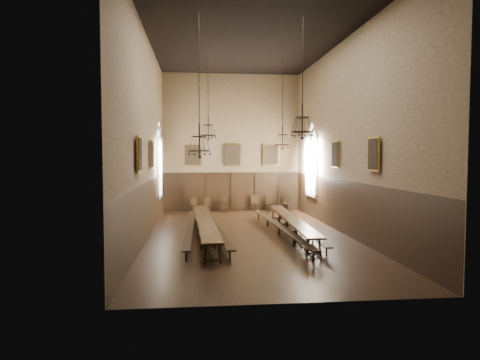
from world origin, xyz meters
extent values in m
cube|color=black|center=(0.00, 0.00, -0.01)|extent=(9.00, 18.00, 0.02)
cube|color=black|center=(0.00, 0.00, 9.01)|extent=(9.00, 18.00, 0.02)
cube|color=#8A7755|center=(0.00, 9.01, 4.50)|extent=(9.00, 0.02, 9.00)
cube|color=#8A7755|center=(0.00, -9.01, 4.50)|extent=(9.00, 0.02, 9.00)
cube|color=#8A7755|center=(-4.51, 0.00, 4.50)|extent=(0.02, 18.00, 9.00)
cube|color=#8A7755|center=(4.51, 0.00, 4.50)|extent=(0.02, 18.00, 9.00)
cube|color=black|center=(-1.97, -0.25, 0.78)|extent=(1.07, 10.55, 0.07)
cube|color=black|center=(2.03, 0.14, 0.73)|extent=(1.01, 9.76, 0.07)
cube|color=black|center=(-2.64, 0.18, 0.43)|extent=(0.45, 10.22, 0.05)
cube|color=black|center=(-1.51, 0.27, 0.46)|extent=(0.97, 10.79, 0.05)
cube|color=black|center=(1.40, -0.13, 0.46)|extent=(0.81, 10.79, 0.05)
cube|color=black|center=(2.48, -0.11, 0.39)|extent=(0.60, 9.14, 0.05)
cube|color=black|center=(-2.49, 8.46, 0.42)|extent=(0.44, 0.44, 0.05)
cube|color=black|center=(-2.49, 8.63, 0.66)|extent=(0.40, 0.08, 0.47)
cube|color=black|center=(-1.60, 8.52, 0.44)|extent=(0.49, 0.49, 0.05)
cube|color=black|center=(-1.60, 8.69, 0.69)|extent=(0.41, 0.13, 0.49)
cube|color=black|center=(-0.56, 8.48, 0.49)|extent=(0.57, 0.57, 0.05)
cube|color=black|center=(-0.56, 8.68, 0.77)|extent=(0.46, 0.17, 0.55)
cube|color=black|center=(1.51, 8.56, 0.49)|extent=(0.52, 0.52, 0.05)
cube|color=black|center=(1.51, 8.75, 0.77)|extent=(0.46, 0.11, 0.55)
cube|color=black|center=(2.44, 8.52, 0.48)|extent=(0.46, 0.46, 0.05)
cube|color=black|center=(2.44, 8.72, 0.75)|extent=(0.45, 0.06, 0.53)
cube|color=black|center=(3.55, 8.52, 0.47)|extent=(0.55, 0.55, 0.05)
cube|color=black|center=(3.55, 8.70, 0.73)|extent=(0.43, 0.17, 0.52)
cylinder|color=black|center=(-1.72, 2.62, 7.33)|extent=(0.03, 0.03, 3.34)
torus|color=black|center=(-1.72, 2.62, 4.68)|extent=(0.79, 0.79, 0.05)
torus|color=black|center=(-1.72, 2.62, 5.19)|extent=(0.50, 0.50, 0.04)
cylinder|color=black|center=(-1.72, 2.62, 5.10)|extent=(0.06, 0.06, 1.12)
cylinder|color=black|center=(2.03, 2.27, 7.09)|extent=(0.03, 0.03, 3.82)
torus|color=black|center=(2.03, 2.27, 4.19)|extent=(0.80, 0.80, 0.05)
torus|color=black|center=(2.03, 2.27, 4.71)|extent=(0.51, 0.51, 0.04)
cylinder|color=black|center=(2.03, 2.27, 4.61)|extent=(0.06, 0.06, 1.13)
cylinder|color=black|center=(-2.22, -2.82, 6.93)|extent=(0.03, 0.03, 4.14)
torus|color=black|center=(-2.22, -2.82, 3.83)|extent=(0.84, 0.84, 0.05)
torus|color=black|center=(-2.22, -2.82, 4.37)|extent=(0.53, 0.53, 0.04)
cylinder|color=black|center=(-2.22, -2.82, 4.27)|extent=(0.06, 0.06, 1.18)
cylinder|color=black|center=(1.75, -2.90, 7.31)|extent=(0.03, 0.03, 3.37)
torus|color=black|center=(1.75, -2.90, 4.56)|extent=(0.86, 0.86, 0.05)
torus|color=black|center=(1.75, -2.90, 5.12)|extent=(0.55, 0.55, 0.04)
cylinder|color=black|center=(1.75, -2.90, 5.02)|extent=(0.06, 0.06, 1.22)
cube|color=#A67727|center=(-2.60, 8.88, 3.70)|extent=(1.10, 0.12, 1.40)
cube|color=black|center=(-2.60, 8.88, 3.70)|extent=(0.98, 0.02, 1.28)
cube|color=#A67727|center=(0.00, 8.88, 3.70)|extent=(1.10, 0.12, 1.40)
cube|color=black|center=(0.00, 8.88, 3.70)|extent=(0.98, 0.02, 1.28)
cube|color=#A67727|center=(2.60, 8.88, 3.70)|extent=(1.10, 0.12, 1.40)
cube|color=black|center=(2.60, 8.88, 3.70)|extent=(0.98, 0.02, 1.28)
cube|color=#A67727|center=(-4.38, 1.00, 3.70)|extent=(0.12, 1.00, 1.30)
cube|color=black|center=(-4.38, 1.00, 3.70)|extent=(0.02, 0.88, 1.18)
cube|color=#A67727|center=(-4.38, -3.50, 3.70)|extent=(0.12, 1.00, 1.30)
cube|color=black|center=(-4.38, -3.50, 3.70)|extent=(0.02, 0.88, 1.18)
cube|color=#A67727|center=(4.38, 1.00, 3.70)|extent=(0.12, 1.00, 1.30)
cube|color=black|center=(4.38, 1.00, 3.70)|extent=(0.02, 0.88, 1.18)
cube|color=#A67727|center=(4.38, -3.50, 3.70)|extent=(0.12, 1.00, 1.30)
cube|color=black|center=(4.38, -3.50, 3.70)|extent=(0.02, 0.88, 1.18)
camera|label=1|loc=(-2.34, -19.17, 3.64)|focal=32.00mm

